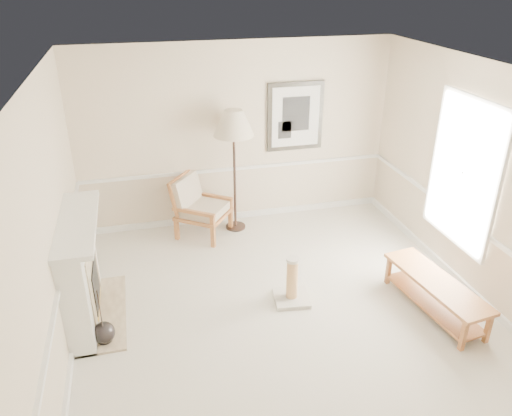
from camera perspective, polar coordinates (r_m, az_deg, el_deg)
The scene contains 8 objects.
ground at distance 6.26m, azimuth 3.42°, elevation -12.25°, with size 5.50×5.50×0.00m, color silver.
room at distance 5.42m, azimuth 5.09°, elevation 4.17°, with size 5.04×5.54×2.92m.
fireplace at distance 6.23m, azimuth -19.38°, elevation -6.88°, with size 0.64×1.64×1.31m.
floor_vase at distance 6.05m, azimuth -16.99°, elevation -13.53°, with size 0.25×0.25×0.74m.
armchair at distance 7.85m, azimuth -6.75°, elevation 0.49°, with size 1.04×1.03×0.95m.
floor_lamp at distance 7.53m, azimuth -2.58°, elevation 9.29°, with size 0.80×0.80×1.96m.
bench at distance 6.56m, azimuth 19.80°, elevation -8.86°, with size 0.66×1.58×0.44m.
scratching_post at distance 6.42m, azimuth 4.11°, elevation -9.01°, with size 0.49×0.49×0.63m.
Camera 1 is at (-1.54, -4.67, 3.88)m, focal length 35.00 mm.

